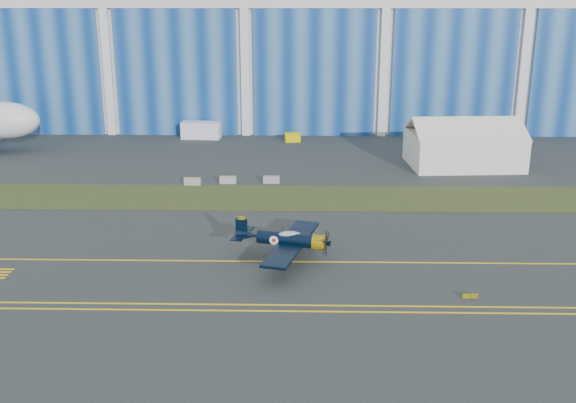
{
  "coord_description": "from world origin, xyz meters",
  "views": [
    {
      "loc": [
        9.15,
        -59.0,
        22.19
      ],
      "look_at": [
        7.78,
        4.31,
        2.56
      ],
      "focal_mm": 42.0,
      "sensor_mm": 36.0,
      "label": 1
    }
  ],
  "objects_px": {
    "tent": "(464,141)",
    "tug": "(293,137)",
    "shipping_container": "(201,130)",
    "warbird": "(286,239)"
  },
  "relations": [
    {
      "from": "tent",
      "to": "tug",
      "type": "bearing_deg",
      "value": 143.46
    },
    {
      "from": "tug",
      "to": "shipping_container",
      "type": "bearing_deg",
      "value": 164.59
    },
    {
      "from": "shipping_container",
      "to": "tug",
      "type": "height_order",
      "value": "shipping_container"
    },
    {
      "from": "shipping_container",
      "to": "tug",
      "type": "xyz_separation_m",
      "value": [
        14.61,
        -2.07,
        -0.65
      ]
    },
    {
      "from": "warbird",
      "to": "tent",
      "type": "bearing_deg",
      "value": 70.56
    },
    {
      "from": "warbird",
      "to": "tent",
      "type": "distance_m",
      "value": 41.16
    },
    {
      "from": "tent",
      "to": "tug",
      "type": "distance_m",
      "value": 27.58
    },
    {
      "from": "warbird",
      "to": "tent",
      "type": "relative_size",
      "value": 0.89
    },
    {
      "from": "tent",
      "to": "shipping_container",
      "type": "height_order",
      "value": "tent"
    },
    {
      "from": "tent",
      "to": "shipping_container",
      "type": "distance_m",
      "value": 41.37
    }
  ]
}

